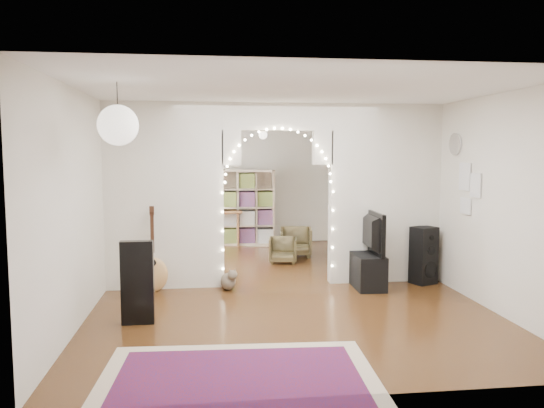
{
  "coord_description": "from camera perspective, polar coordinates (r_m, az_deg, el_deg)",
  "views": [
    {
      "loc": [
        -1.05,
        -7.79,
        1.99
      ],
      "look_at": [
        -0.04,
        0.3,
        1.18
      ],
      "focal_mm": 35.0,
      "sensor_mm": 36.0,
      "label": 1
    }
  ],
  "objects": [
    {
      "name": "media_console",
      "position": [
        8.08,
        9.95,
        -6.88
      ],
      "size": [
        0.42,
        1.01,
        0.5
      ],
      "primitive_type": "cube",
      "rotation": [
        0.0,
        0.0,
        -0.02
      ],
      "color": "black",
      "rests_on": "floor"
    },
    {
      "name": "picture_frames",
      "position": [
        7.67,
        20.33,
        1.62
      ],
      "size": [
        0.02,
        0.5,
        0.7
      ],
      "primitive_type": null,
      "color": "white",
      "rests_on": "wall_right"
    },
    {
      "name": "wall_right",
      "position": [
        8.58,
        17.35,
        1.11
      ],
      "size": [
        0.02,
        7.5,
        2.7
      ],
      "primitive_type": "cube",
      "color": "silver",
      "rests_on": "floor"
    },
    {
      "name": "fairy_lights",
      "position": [
        7.74,
        0.7,
        2.38
      ],
      "size": [
        1.64,
        0.04,
        1.6
      ],
      "primitive_type": null,
      "color": "#FFEABF",
      "rests_on": "divider_wall"
    },
    {
      "name": "divider_wall",
      "position": [
        7.88,
        0.57,
        1.53
      ],
      "size": [
        5.0,
        0.2,
        2.7
      ],
      "color": "silver",
      "rests_on": "floor"
    },
    {
      "name": "area_rug",
      "position": [
        4.82,
        -3.59,
        -18.65
      ],
      "size": [
        2.54,
        1.96,
        0.02
      ],
      "primitive_type": "cube",
      "rotation": [
        0.0,
        0.0,
        -0.05
      ],
      "color": "maroon",
      "rests_on": "floor"
    },
    {
      "name": "bookcase",
      "position": [
        11.37,
        -3.73,
        -0.35
      ],
      "size": [
        1.62,
        0.83,
        1.61
      ],
      "primitive_type": "cube",
      "rotation": [
        0.0,
        0.0,
        -0.29
      ],
      "color": "tan",
      "rests_on": "floor"
    },
    {
      "name": "guitar_case",
      "position": [
        6.37,
        -14.27,
        -8.19
      ],
      "size": [
        0.37,
        0.13,
        0.97
      ],
      "primitive_type": "cube",
      "rotation": [
        0.0,
        0.0,
        0.01
      ],
      "color": "black",
      "rests_on": "floor"
    },
    {
      "name": "wall_front",
      "position": [
        4.22,
        7.37,
        -3.14
      ],
      "size": [
        5.0,
        0.02,
        2.7
      ],
      "primitive_type": "cube",
      "color": "silver",
      "rests_on": "floor"
    },
    {
      "name": "flower_vase",
      "position": [
        11.35,
        -6.56,
        -0.15
      ],
      "size": [
        0.2,
        0.2,
        0.19
      ],
      "primitive_type": "imported",
      "rotation": [
        0.0,
        0.0,
        0.11
      ],
      "color": "silver",
      "rests_on": "dining_table"
    },
    {
      "name": "paper_lantern",
      "position": [
        5.46,
        -16.23,
        8.14
      ],
      "size": [
        0.4,
        0.4,
        0.4
      ],
      "primitive_type": "sphere",
      "color": "white",
      "rests_on": "ceiling"
    },
    {
      "name": "tabby_cat",
      "position": [
        7.75,
        -4.68,
        -8.2
      ],
      "size": [
        0.34,
        0.5,
        0.34
      ],
      "rotation": [
        0.0,
        0.0,
        0.41
      ],
      "color": "brown",
      "rests_on": "floor"
    },
    {
      "name": "wall_back",
      "position": [
        11.6,
        -1.9,
        2.48
      ],
      "size": [
        5.0,
        0.02,
        2.7
      ],
      "primitive_type": "cube",
      "color": "silver",
      "rests_on": "floor"
    },
    {
      "name": "tv",
      "position": [
        7.98,
        10.01,
        -2.95
      ],
      "size": [
        0.16,
        1.08,
        0.62
      ],
      "primitive_type": "imported",
      "rotation": [
        0.0,
        0.0,
        1.55
      ],
      "color": "black",
      "rests_on": "media_console"
    },
    {
      "name": "ceiling",
      "position": [
        7.89,
        0.58,
        10.81
      ],
      "size": [
        5.0,
        7.5,
        0.02
      ],
      "primitive_type": "cube",
      "color": "white",
      "rests_on": "wall_back"
    },
    {
      "name": "floor_speaker",
      "position": [
        8.35,
        16.01,
        -5.34
      ],
      "size": [
        0.42,
        0.4,
        0.86
      ],
      "rotation": [
        0.0,
        0.0,
        0.41
      ],
      "color": "black",
      "rests_on": "floor"
    },
    {
      "name": "ceiling_fan",
      "position": [
        9.85,
        -0.99,
        8.03
      ],
      "size": [
        1.1,
        1.1,
        0.3
      ],
      "primitive_type": null,
      "color": "gold",
      "rests_on": "ceiling"
    },
    {
      "name": "acoustic_guitar",
      "position": [
        7.73,
        -12.69,
        -5.95
      ],
      "size": [
        0.43,
        0.19,
        1.04
      ],
      "rotation": [
        0.0,
        0.0,
        -0.1
      ],
      "color": "tan",
      "rests_on": "floor"
    },
    {
      "name": "dining_table",
      "position": [
        11.36,
        -6.55,
        -1.0
      ],
      "size": [
        1.28,
        0.93,
        0.76
      ],
      "rotation": [
        0.0,
        0.0,
        0.11
      ],
      "color": "brown",
      "rests_on": "floor"
    },
    {
      "name": "window",
      "position": [
        9.71,
        -15.52,
        2.55
      ],
      "size": [
        0.04,
        1.2,
        1.4
      ],
      "primitive_type": "cube",
      "color": "white",
      "rests_on": "wall_left"
    },
    {
      "name": "floor",
      "position": [
        8.11,
        0.56,
        -8.57
      ],
      "size": [
        7.5,
        7.5,
        0.0
      ],
      "primitive_type": "plane",
      "color": "black",
      "rests_on": "ground"
    },
    {
      "name": "dining_chair_left",
      "position": [
        10.14,
        2.58,
        -4.08
      ],
      "size": [
        0.67,
        0.68,
        0.55
      ],
      "primitive_type": "imported",
      "rotation": [
        0.0,
        0.0,
        -0.14
      ],
      "color": "brown",
      "rests_on": "floor"
    },
    {
      "name": "wall_left",
      "position": [
        7.95,
        -17.6,
        0.76
      ],
      "size": [
        0.02,
        7.5,
        2.7
      ],
      "primitive_type": "cube",
      "color": "silver",
      "rests_on": "floor"
    },
    {
      "name": "dining_chair_right",
      "position": [
        9.55,
        1.19,
        -4.97
      ],
      "size": [
        0.57,
        0.58,
        0.46
      ],
      "primitive_type": "imported",
      "rotation": [
        0.0,
        0.0,
        -0.17
      ],
      "color": "brown",
      "rests_on": "floor"
    },
    {
      "name": "wall_clock",
      "position": [
        8.01,
        19.16,
        6.12
      ],
      "size": [
        0.03,
        0.31,
        0.31
      ],
      "primitive_type": "cylinder",
      "rotation": [
        0.0,
        1.57,
        0.0
      ],
      "color": "white",
      "rests_on": "wall_right"
    }
  ]
}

